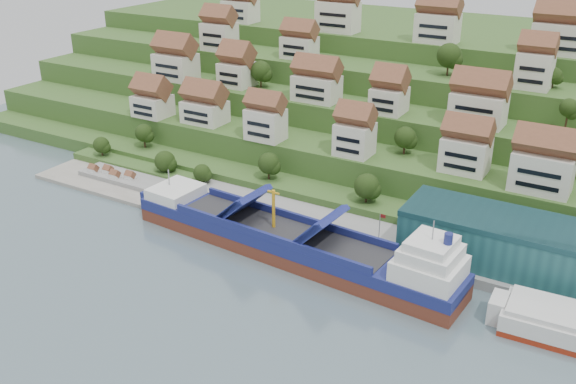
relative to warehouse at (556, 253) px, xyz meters
The scene contains 10 objects.
ground 55.18m from the warehouse, 161.90° to the right, with size 300.00×300.00×0.00m, color slate.
quay 32.64m from the warehouse, behind, with size 180.00×14.00×2.20m, color gray.
pebble_beach 110.32m from the warehouse, behind, with size 45.00×20.00×1.00m, color gray.
hillside 101.03m from the warehouse, 121.00° to the left, with size 260.00×128.00×31.00m.
hillside_village 70.35m from the warehouse, 140.21° to the left, with size 154.26×64.18×29.52m.
hillside_trees 68.37m from the warehouse, 154.37° to the left, with size 140.83×62.47×31.37m.
warehouse is the anchor object (origin of this frame).
flagpole 34.60m from the warehouse, 168.33° to the right, with size 1.28×0.16×8.00m.
beach_huts 112.29m from the warehouse, behind, with size 14.40×3.70×2.20m.
cargo_ship 51.35m from the warehouse, 161.53° to the right, with size 77.42×17.20×17.01m.
Camera 1 is at (62.16, -102.70, 68.86)m, focal length 40.00 mm.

